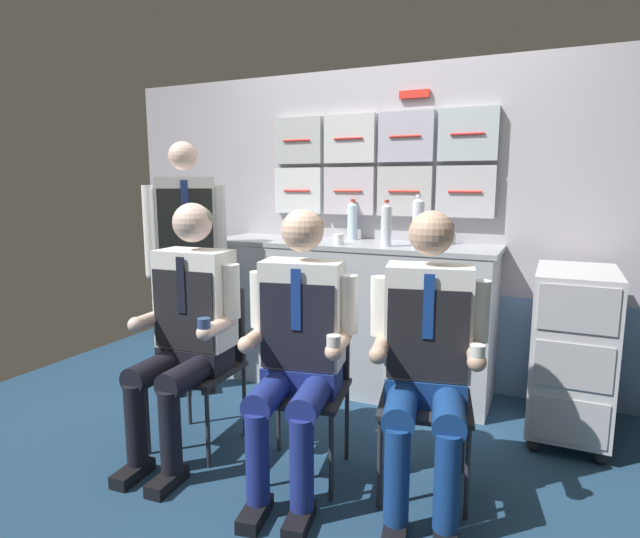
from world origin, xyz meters
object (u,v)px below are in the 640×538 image
Objects in this scene: service_trolley at (572,348)px; crew_member_left at (187,319)px; water_bottle_clear at (386,225)px; folding_chair_center at (308,367)px; crew_member_right at (427,347)px; crew_member_center at (298,338)px; espresso_cup_small at (338,239)px; folding_chair_right at (427,376)px; snack_banana at (295,238)px; crew_member_standing at (187,247)px; folding_chair_left at (206,349)px.

crew_member_left is at bearing -150.57° from service_trolley.
folding_chair_center is at bearing -95.67° from water_bottle_clear.
crew_member_center is at bearing -168.56° from crew_member_right.
service_trolley is 2.05m from crew_member_left.
espresso_cup_small is (0.39, 1.03, 0.32)m from crew_member_left.
service_trolley is at bearing 50.98° from folding_chair_right.
crew_member_right is 18.51× the size of espresso_cup_small.
folding_chair_center is 1.22m from snack_banana.
crew_member_left is 1.56× the size of folding_chair_right.
folding_chair_right is 4.78× the size of snack_banana.
crew_member_left is 1.34m from water_bottle_clear.
crew_member_standing is at bearing -143.08° from snack_banana.
water_bottle_clear is 0.67m from snack_banana.
crew_member_center is at bearing -2.00° from crew_member_left.
crew_member_left is 7.45× the size of snack_banana.
espresso_cup_small is (-0.25, 1.05, 0.33)m from crew_member_center.
water_bottle_clear is at bearing 17.74° from crew_member_standing.
snack_banana is (-0.35, 0.06, -0.02)m from espresso_cup_small.
folding_chair_left and folding_chair_center have the same top height.
crew_member_center is 4.40× the size of water_bottle_clear.
crew_member_standing is at bearing 154.87° from folding_chair_center.
water_bottle_clear is (0.71, 0.90, 0.63)m from folding_chair_left.
folding_chair_center is at bearing -59.68° from snack_banana.
folding_chair_left is (-1.79, -0.85, 0.01)m from service_trolley.
espresso_cup_small is at bearing 65.24° from folding_chair_left.
crew_member_center is at bearing -153.00° from folding_chair_right.
crew_member_center reaches higher than folding_chair_left.
crew_member_left is at bearing -175.68° from crew_member_right.
crew_member_left is (-1.78, -1.00, 0.21)m from service_trolley.
folding_chair_left is 0.65× the size of crew_member_center.
crew_member_left reaches higher than crew_member_center.
espresso_cup_small is 0.35m from snack_banana.
folding_chair_right is at bearing 27.00° from crew_member_center.
folding_chair_right is 1.80m from crew_member_standing.
folding_chair_center is 0.65× the size of crew_member_center.
service_trolley is 1.48m from espresso_cup_small.
folding_chair_left is at bearing 177.82° from folding_chair_center.
folding_chair_left is 1.18m from folding_chair_right.
water_bottle_clear is (1.23, 0.39, 0.16)m from crew_member_standing.
folding_chair_left is at bearing 93.79° from crew_member_left.
service_trolley is 0.73× the size of crew_member_center.
water_bottle_clear reaches higher than folding_chair_right.
espresso_cup_small is (0.40, 0.87, 0.53)m from folding_chair_left.
crew_member_center is 0.62m from folding_chair_right.
crew_member_center is at bearing -93.28° from water_bottle_clear.
crew_member_center reaches higher than service_trolley.
service_trolley is at bearing 57.47° from crew_member_right.
crew_member_standing reaches higher than folding_chair_left.
service_trolley reaches higher than folding_chair_center.
folding_chair_left is 12.04× the size of espresso_cup_small.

